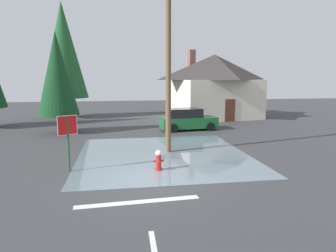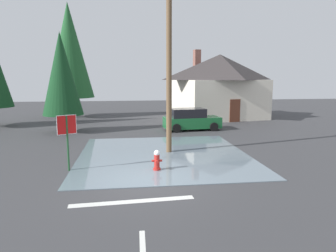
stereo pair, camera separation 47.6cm
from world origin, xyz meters
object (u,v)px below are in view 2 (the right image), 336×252
object	(u,v)px
fire_hydrant	(157,161)
pine_tree_mid_left	(61,74)
stop_sign_near	(67,131)
utility_pole	(169,68)
pine_tree_short_left	(69,51)
parked_car	(191,120)
house	(219,85)

from	to	relation	value
fire_hydrant	pine_tree_mid_left	xyz separation A→B (m)	(-5.76, 9.91, 3.70)
stop_sign_near	fire_hydrant	size ratio (longest dim) A/B	2.68
utility_pole	pine_tree_short_left	world-z (taller)	pine_tree_short_left
utility_pole	parked_car	bearing A→B (deg)	69.19
fire_hydrant	house	bearing A→B (deg)	65.17
stop_sign_near	house	xyz separation A→B (m)	(11.25, 15.86, 1.42)
stop_sign_near	house	world-z (taller)	house
parked_car	pine_tree_short_left	size ratio (longest dim) A/B	0.39
house	pine_tree_mid_left	distance (m)	14.80
fire_hydrant	pine_tree_mid_left	world-z (taller)	pine_tree_mid_left
fire_hydrant	pine_tree_mid_left	distance (m)	12.05
house	pine_tree_short_left	xyz separation A→B (m)	(-14.19, 2.01, 3.26)
pine_tree_short_left	utility_pole	bearing A→B (deg)	-63.58
fire_hydrant	utility_pole	bearing A→B (deg)	73.41
utility_pole	pine_tree_short_left	bearing A→B (deg)	116.42
stop_sign_near	pine_tree_mid_left	world-z (taller)	pine_tree_mid_left
stop_sign_near	utility_pole	size ratio (longest dim) A/B	0.28
utility_pole	parked_car	xyz separation A→B (m)	(2.51, 6.61, -3.62)
house	pine_tree_mid_left	xyz separation A→B (m)	(-13.30, -6.40, 1.00)
utility_pole	house	distance (m)	14.83
stop_sign_near	utility_pole	xyz separation A→B (m)	(4.63, 2.64, 2.68)
fire_hydrant	parked_car	bearing A→B (deg)	70.51
parked_car	utility_pole	bearing A→B (deg)	-110.81
pine_tree_mid_left	pine_tree_short_left	world-z (taller)	pine_tree_short_left
fire_hydrant	parked_car	xyz separation A→B (m)	(3.44, 9.71, 0.33)
utility_pole	house	bearing A→B (deg)	63.37
stop_sign_near	fire_hydrant	bearing A→B (deg)	-6.96
house	parked_car	bearing A→B (deg)	-121.92
stop_sign_near	fire_hydrant	distance (m)	3.95
stop_sign_near	pine_tree_mid_left	distance (m)	9.98
stop_sign_near	parked_car	world-z (taller)	stop_sign_near
house	parked_car	size ratio (longest dim) A/B	2.16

